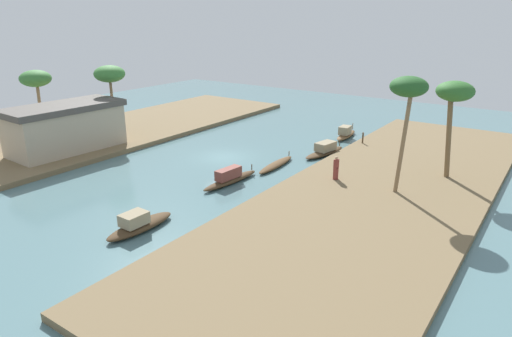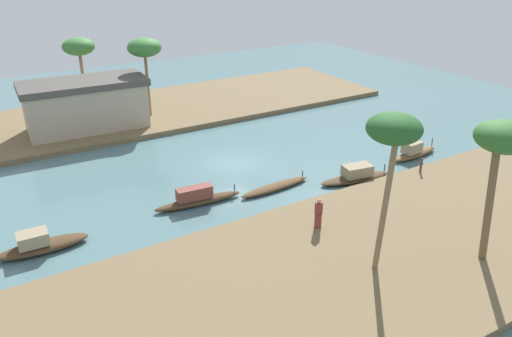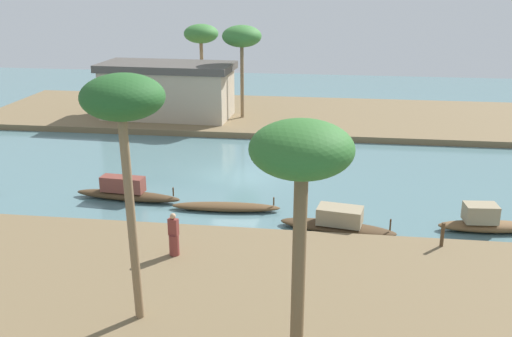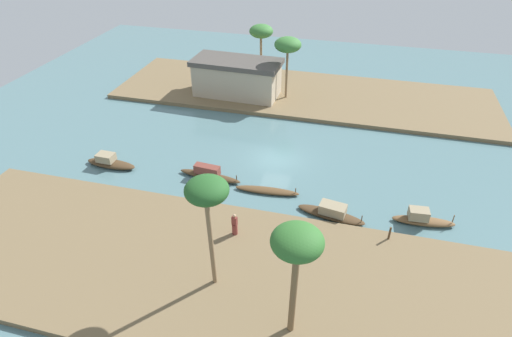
{
  "view_description": "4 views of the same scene",
  "coord_description": "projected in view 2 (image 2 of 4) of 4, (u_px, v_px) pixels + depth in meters",
  "views": [
    {
      "loc": [
        -28.16,
        -22.83,
        11.33
      ],
      "look_at": [
        -1.92,
        -4.54,
        0.43
      ],
      "focal_mm": 31.84,
      "sensor_mm": 36.0,
      "label": 1
    },
    {
      "loc": [
        -14.99,
        -28.11,
        14.01
      ],
      "look_at": [
        -0.19,
        -3.49,
        1.02
      ],
      "focal_mm": 35.15,
      "sensor_mm": 36.0,
      "label": 2
    },
    {
      "loc": [
        5.15,
        -29.69,
        10.33
      ],
      "look_at": [
        1.37,
        -2.04,
        1.15
      ],
      "focal_mm": 41.59,
      "sensor_mm": 36.0,
      "label": 3
    },
    {
      "loc": [
        6.15,
        -30.46,
        19.86
      ],
      "look_at": [
        -0.99,
        -3.1,
        0.86
      ],
      "focal_mm": 29.81,
      "sensor_mm": 36.0,
      "label": 4
    }
  ],
  "objects": [
    {
      "name": "palm_tree_right_tall",
      "position": [
        144.0,
        48.0,
        40.85
      ],
      "size": [
        2.78,
        2.78,
        6.56
      ],
      "color": "#7F6647",
      "rests_on": "riverbank_right"
    },
    {
      "name": "palm_tree_left_far",
      "position": [
        503.0,
        142.0,
        21.46
      ],
      "size": [
        2.49,
        2.49,
        6.74
      ],
      "color": "brown",
      "rests_on": "riverbank_left"
    },
    {
      "name": "mooring_post",
      "position": [
        421.0,
        165.0,
        32.35
      ],
      "size": [
        0.14,
        0.14,
        0.97
      ],
      "primitive_type": "cylinder",
      "color": "#4C3823",
      "rests_on": "riverbank_left"
    },
    {
      "name": "sampan_foreground",
      "position": [
        356.0,
        175.0,
        32.07
      ],
      "size": [
        5.05,
        1.99,
        1.09
      ],
      "rotation": [
        0.0,
        0.0,
        -0.17
      ],
      "color": "#47331E",
      "rests_on": "river_water"
    },
    {
      "name": "sampan_downstream_large",
      "position": [
        197.0,
        198.0,
        29.15
      ],
      "size": [
        5.33,
        1.31,
        1.16
      ],
      "rotation": [
        0.0,
        0.0,
        -0.08
      ],
      "color": "#47331E",
      "rests_on": "river_water"
    },
    {
      "name": "riverside_building",
      "position": [
        86.0,
        104.0,
        39.45
      ],
      "size": [
        9.66,
        4.78,
        3.9
      ],
      "rotation": [
        0.0,
        0.0,
        -0.04
      ],
      "color": "tan",
      "rests_on": "riverbank_right"
    },
    {
      "name": "sampan_with_red_awning",
      "position": [
        275.0,
        187.0,
        31.06
      ],
      "size": [
        5.04,
        1.18,
        0.7
      ],
      "rotation": [
        0.0,
        0.0,
        0.06
      ],
      "color": "brown",
      "rests_on": "river_water"
    },
    {
      "name": "sampan_near_left_bank",
      "position": [
        414.0,
        152.0,
        35.65
      ],
      "size": [
        4.35,
        1.34,
        1.2
      ],
      "rotation": [
        0.0,
        0.0,
        0.09
      ],
      "color": "brown",
      "rests_on": "river_water"
    },
    {
      "name": "riverbank_left",
      "position": [
        370.0,
        259.0,
        23.91
      ],
      "size": [
        41.65,
        12.48,
        0.4
      ],
      "primitive_type": "cube",
      "color": "brown",
      "rests_on": "ground"
    },
    {
      "name": "palm_tree_right_short",
      "position": [
        79.0,
        48.0,
        43.14
      ],
      "size": [
        2.74,
        2.74,
        6.19
      ],
      "color": "#7F6647",
      "rests_on": "riverbank_right"
    },
    {
      "name": "person_on_near_bank",
      "position": [
        318.0,
        216.0,
        25.97
      ],
      "size": [
        0.46,
        0.46,
        1.66
      ],
      "rotation": [
        0.0,
        0.0,
        6.03
      ],
      "color": "brown",
      "rests_on": "riverbank_left"
    },
    {
      "name": "sampan_with_tall_canopy",
      "position": [
        40.0,
        244.0,
        24.74
      ],
      "size": [
        4.43,
        1.34,
        1.15
      ],
      "rotation": [
        0.0,
        0.0,
        -0.02
      ],
      "color": "#47331E",
      "rests_on": "river_water"
    },
    {
      "name": "river_water",
      "position": [
        233.0,
        164.0,
        34.76
      ],
      "size": [
        69.23,
        69.23,
        0.0
      ],
      "primitive_type": "plane",
      "color": "slate",
      "rests_on": "ground"
    },
    {
      "name": "palm_tree_left_near",
      "position": [
        394.0,
        134.0,
        20.14
      ],
      "size": [
        2.28,
        2.28,
        7.44
      ],
      "color": "#7F6647",
      "rests_on": "riverbank_left"
    },
    {
      "name": "riverbank_right",
      "position": [
        160.0,
        109.0,
        45.45
      ],
      "size": [
        41.65,
        12.48,
        0.4
      ],
      "primitive_type": "cube",
      "color": "brown",
      "rests_on": "ground"
    }
  ]
}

